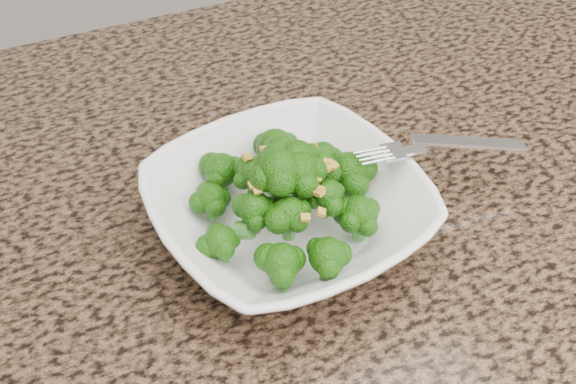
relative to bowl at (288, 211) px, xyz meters
name	(u,v)px	position (x,y,z in m)	size (l,w,h in m)	color
granite_counter	(466,286)	(0.12, -0.11, -0.04)	(1.64, 1.04, 0.03)	brown
bowl	(288,211)	(0.00, 0.00, 0.00)	(0.23, 0.23, 0.06)	white
broccoli_pile	(288,158)	(0.00, 0.00, 0.06)	(0.20, 0.20, 0.06)	#1F630B
garlic_topping	(288,125)	(0.00, 0.00, 0.09)	(0.12, 0.12, 0.01)	gold
fork	(417,149)	(0.12, -0.01, 0.03)	(0.19, 0.03, 0.01)	silver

